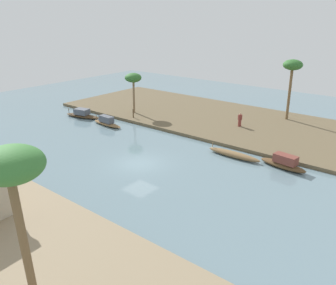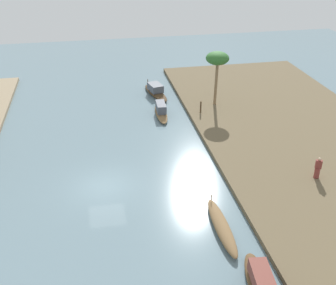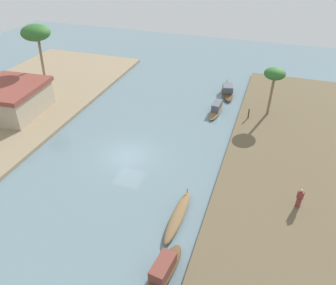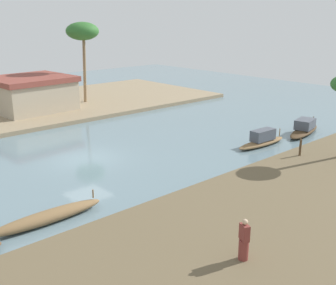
% 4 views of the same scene
% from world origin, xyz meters
% --- Properties ---
extents(river_water, '(77.60, 77.60, 0.00)m').
position_xyz_m(river_water, '(0.00, 0.00, 0.00)').
color(river_water, slate).
rests_on(river_water, ground).
extents(riverbank_left, '(45.48, 15.66, 0.35)m').
position_xyz_m(riverbank_left, '(0.00, -16.06, 0.17)').
color(riverbank_left, brown).
rests_on(riverbank_left, ground).
extents(sampan_foreground, '(4.62, 1.21, 1.13)m').
position_xyz_m(sampan_foreground, '(10.67, -5.78, 0.41)').
color(sampan_foreground, brown).
rests_on(sampan_foreground, river_water).
extents(sampan_upstream_small, '(5.27, 0.93, 0.91)m').
position_xyz_m(sampan_upstream_small, '(-5.80, -6.43, 0.27)').
color(sampan_upstream_small, brown).
rests_on(sampan_upstream_small, river_water).
extents(sampan_downstream_large, '(5.20, 2.34, 1.13)m').
position_xyz_m(sampan_downstream_large, '(15.62, -6.10, 0.41)').
color(sampan_downstream_large, '#47331E').
rests_on(sampan_downstream_large, river_water).
extents(sampan_open_hull, '(4.26, 1.65, 1.23)m').
position_xyz_m(sampan_open_hull, '(-10.27, -6.96, 0.47)').
color(sampan_open_hull, brown).
rests_on(sampan_open_hull, river_water).
extents(person_on_near_bank, '(0.48, 0.48, 1.57)m').
position_xyz_m(person_on_near_bank, '(-2.19, -14.30, 1.03)').
color(person_on_near_bank, brown).
rests_on(person_on_near_bank, riverbank_left).
extents(mooring_post, '(0.14, 0.14, 1.07)m').
position_xyz_m(mooring_post, '(9.75, -9.29, 0.89)').
color(mooring_post, '#4C3823').
rests_on(mooring_post, riverbank_left).
extents(palm_tree_left_near, '(2.24, 2.24, 7.14)m').
position_xyz_m(palm_tree_left_near, '(-5.28, -20.44, 6.55)').
color(palm_tree_left_near, brown).
rests_on(palm_tree_left_near, riverbank_left).
extents(palm_tree_left_far, '(2.12, 2.12, 5.09)m').
position_xyz_m(palm_tree_left_far, '(11.35, -11.13, 4.72)').
color(palm_tree_left_far, '#7F6647').
rests_on(palm_tree_left_far, riverbank_left).
extents(palm_tree_right_tall, '(2.37, 2.37, 7.76)m').
position_xyz_m(palm_tree_right_tall, '(-8.49, 15.23, 7.11)').
color(palm_tree_right_tall, brown).
rests_on(palm_tree_right_tall, riverbank_right).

